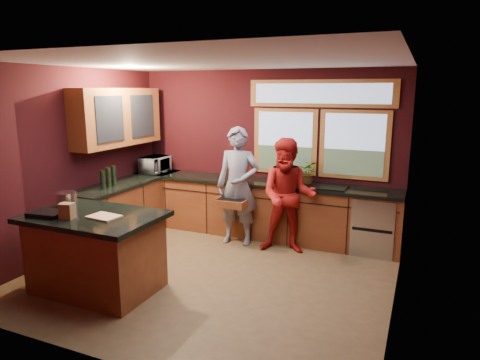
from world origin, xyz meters
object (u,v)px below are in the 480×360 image
Objects in this scene: person_grey at (238,186)px; person_red at (288,196)px; island at (96,252)px; cutting_board at (104,217)px; stock_pot at (67,199)px.

person_red is at bearing -10.60° from person_grey.
person_red is (1.73, 2.11, 0.37)m from island.
stock_pot reaches higher than cutting_board.
person_red is at bearing 40.64° from stock_pot.
island is 2.38m from person_grey.
person_red reaches higher than stock_pot.
person_grey reaches higher than stock_pot.
island is 0.85× the size of person_grey.
island is at bearing -15.26° from stock_pot.
person_red reaches higher than cutting_board.
cutting_board is (0.20, -0.05, 0.48)m from island.
stock_pot is (-0.75, 0.20, 0.08)m from cutting_board.
person_grey is 7.64× the size of stock_pot.
stock_pot is at bearing 165.07° from cutting_board.
cutting_board is 1.46× the size of stock_pot.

